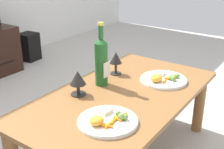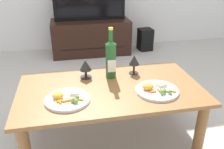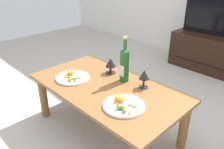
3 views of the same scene
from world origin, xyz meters
name	(u,v)px [view 1 (image 1 of 3)]	position (x,y,z in m)	size (l,w,h in m)	color
dining_table	(122,105)	(0.00, 0.00, 0.36)	(1.23, 0.67, 0.43)	brown
floor_speaker	(29,47)	(0.87, 1.84, 0.16)	(0.19, 0.19, 0.31)	black
wine_bottle	(101,60)	(0.04, 0.16, 0.58)	(0.07, 0.08, 0.37)	#1E5923
goblet_left	(78,79)	(-0.15, 0.19, 0.52)	(0.09, 0.09, 0.14)	black
goblet_right	(116,59)	(0.22, 0.19, 0.53)	(0.08, 0.08, 0.15)	black
dinner_plate_left	(108,120)	(-0.29, -0.11, 0.44)	(0.28, 0.28, 0.05)	white
dinner_plate_right	(163,79)	(0.29, -0.11, 0.44)	(0.28, 0.28, 0.05)	white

